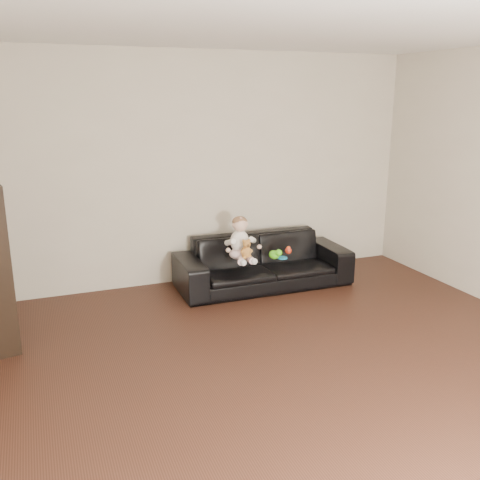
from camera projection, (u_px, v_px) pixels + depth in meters
name	position (u px, v px, depth m)	size (l,w,h in m)	color
floor	(323.00, 391.00, 3.96)	(5.50, 5.50, 0.00)	#3A1F14
ceiling	(341.00, 14.00, 3.27)	(5.50, 5.50, 0.00)	beige
wall_back	(207.00, 169.00, 6.09)	(5.00, 5.00, 0.00)	beige
sofa	(263.00, 262.00, 6.08)	(1.96, 0.76, 0.57)	black
baby	(240.00, 241.00, 5.79)	(0.35, 0.43, 0.48)	silver
teddy_bear	(246.00, 249.00, 5.67)	(0.12, 0.12, 0.21)	#BE7D36
toy_green	(274.00, 255.00, 5.86)	(0.12, 0.14, 0.10)	#51D819
toy_rattle	(288.00, 251.00, 6.05)	(0.08, 0.08, 0.08)	red
toy_blue_disc	(282.00, 258.00, 5.89)	(0.11, 0.11, 0.01)	#1992C8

